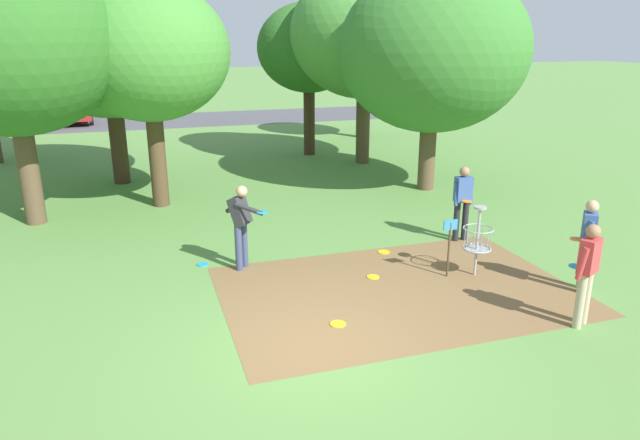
{
  "coord_description": "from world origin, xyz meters",
  "views": [
    {
      "loc": [
        -2.31,
        -7.22,
        4.46
      ],
      "look_at": [
        1.01,
        3.01,
        1.0
      ],
      "focal_mm": 32.35,
      "sensor_mm": 36.0,
      "label": 1
    }
  ],
  "objects_px": {
    "disc_golf_basket": "(475,238)",
    "player_foreground_watching": "(587,270)",
    "player_waiting_left": "(587,240)",
    "tree_near_right": "(365,34)",
    "tree_mid_center": "(9,43)",
    "player_waiting_right": "(241,221)",
    "frisbee_mid_grass": "(203,264)",
    "tree_mid_right": "(309,49)",
    "player_throwing": "(463,199)",
    "tree_far_left": "(433,51)",
    "frisbee_far_left": "(384,252)",
    "frisbee_by_tee": "(373,277)",
    "tree_far_center": "(107,37)",
    "parked_car_leftmost": "(71,105)",
    "tree_mid_left": "(148,52)",
    "frisbee_near_basket": "(338,324)",
    "tree_near_left": "(362,63)"
  },
  "relations": [
    {
      "from": "player_throwing",
      "to": "frisbee_mid_grass",
      "type": "height_order",
      "value": "player_throwing"
    },
    {
      "from": "frisbee_by_tee",
      "to": "tree_mid_right",
      "type": "distance_m",
      "value": 12.79
    },
    {
      "from": "player_waiting_left",
      "to": "tree_near_right",
      "type": "xyz_separation_m",
      "value": [
        0.36,
        11.57,
        3.53
      ]
    },
    {
      "from": "tree_far_left",
      "to": "tree_near_right",
      "type": "bearing_deg",
      "value": 95.7
    },
    {
      "from": "disc_golf_basket",
      "to": "player_foreground_watching",
      "type": "bearing_deg",
      "value": -77.03
    },
    {
      "from": "player_waiting_right",
      "to": "frisbee_by_tee",
      "type": "distance_m",
      "value": 2.79
    },
    {
      "from": "frisbee_mid_grass",
      "to": "tree_near_right",
      "type": "height_order",
      "value": "tree_near_right"
    },
    {
      "from": "tree_far_left",
      "to": "frisbee_by_tee",
      "type": "bearing_deg",
      "value": -125.82
    },
    {
      "from": "player_waiting_left",
      "to": "frisbee_by_tee",
      "type": "bearing_deg",
      "value": 153.41
    },
    {
      "from": "parked_car_leftmost",
      "to": "tree_near_left",
      "type": "bearing_deg",
      "value": -34.53
    },
    {
      "from": "disc_golf_basket",
      "to": "player_throwing",
      "type": "height_order",
      "value": "player_throwing"
    },
    {
      "from": "tree_mid_center",
      "to": "player_waiting_right",
      "type": "bearing_deg",
      "value": -45.97
    },
    {
      "from": "player_waiting_left",
      "to": "frisbee_near_basket",
      "type": "relative_size",
      "value": 6.67
    },
    {
      "from": "frisbee_mid_grass",
      "to": "tree_mid_right",
      "type": "xyz_separation_m",
      "value": [
        5.4,
        10.27,
        3.98
      ]
    },
    {
      "from": "frisbee_far_left",
      "to": "player_waiting_left",
      "type": "bearing_deg",
      "value": -47.31
    },
    {
      "from": "frisbee_far_left",
      "to": "tree_far_left",
      "type": "distance_m",
      "value": 6.99
    },
    {
      "from": "player_throwing",
      "to": "tree_near_right",
      "type": "xyz_separation_m",
      "value": [
        1.04,
        8.51,
        3.53
      ]
    },
    {
      "from": "player_throwing",
      "to": "frisbee_mid_grass",
      "type": "distance_m",
      "value": 5.85
    },
    {
      "from": "player_waiting_left",
      "to": "frisbee_far_left",
      "type": "xyz_separation_m",
      "value": [
        -2.64,
        2.87,
        -0.96
      ]
    },
    {
      "from": "player_waiting_left",
      "to": "tree_mid_right",
      "type": "distance_m",
      "value": 14.0
    },
    {
      "from": "frisbee_far_left",
      "to": "frisbee_by_tee",
      "type": "bearing_deg",
      "value": -122.47
    },
    {
      "from": "frisbee_by_tee",
      "to": "tree_mid_center",
      "type": "height_order",
      "value": "tree_mid_center"
    },
    {
      "from": "frisbee_by_tee",
      "to": "frisbee_near_basket",
      "type": "bearing_deg",
      "value": -129.08
    },
    {
      "from": "player_throwing",
      "to": "frisbee_far_left",
      "type": "distance_m",
      "value": 2.19
    },
    {
      "from": "frisbee_by_tee",
      "to": "frisbee_mid_grass",
      "type": "height_order",
      "value": "same"
    },
    {
      "from": "tree_near_right",
      "to": "tree_far_left",
      "type": "distance_m",
      "value": 4.16
    },
    {
      "from": "frisbee_near_basket",
      "to": "tree_mid_left",
      "type": "distance_m",
      "value": 9.23
    },
    {
      "from": "frisbee_mid_grass",
      "to": "parked_car_leftmost",
      "type": "height_order",
      "value": "parked_car_leftmost"
    },
    {
      "from": "player_waiting_right",
      "to": "parked_car_leftmost",
      "type": "distance_m",
      "value": 23.28
    },
    {
      "from": "player_waiting_left",
      "to": "tree_mid_right",
      "type": "xyz_separation_m",
      "value": [
        -1.04,
        13.63,
        3.02
      ]
    },
    {
      "from": "player_foreground_watching",
      "to": "tree_far_center",
      "type": "height_order",
      "value": "tree_far_center"
    },
    {
      "from": "player_waiting_right",
      "to": "tree_near_left",
      "type": "bearing_deg",
      "value": 59.83
    },
    {
      "from": "tree_mid_left",
      "to": "parked_car_leftmost",
      "type": "xyz_separation_m",
      "value": [
        -3.59,
        17.61,
        -3.12
      ]
    },
    {
      "from": "parked_car_leftmost",
      "to": "player_throwing",
      "type": "bearing_deg",
      "value": -66.4
    },
    {
      "from": "disc_golf_basket",
      "to": "tree_mid_right",
      "type": "bearing_deg",
      "value": 87.82
    },
    {
      "from": "tree_far_center",
      "to": "parked_car_leftmost",
      "type": "relative_size",
      "value": 1.56
    },
    {
      "from": "tree_near_right",
      "to": "player_foreground_watching",
      "type": "bearing_deg",
      "value": -96.03
    },
    {
      "from": "tree_mid_center",
      "to": "disc_golf_basket",
      "type": "bearing_deg",
      "value": -36.06
    },
    {
      "from": "tree_mid_center",
      "to": "tree_far_left",
      "type": "height_order",
      "value": "tree_mid_center"
    },
    {
      "from": "player_foreground_watching",
      "to": "player_waiting_right",
      "type": "relative_size",
      "value": 1.0
    },
    {
      "from": "player_waiting_left",
      "to": "frisbee_mid_grass",
      "type": "bearing_deg",
      "value": 152.48
    },
    {
      "from": "frisbee_far_left",
      "to": "tree_near_right",
      "type": "xyz_separation_m",
      "value": [
        3.0,
        8.7,
        4.48
      ]
    },
    {
      "from": "disc_golf_basket",
      "to": "tree_mid_center",
      "type": "bearing_deg",
      "value": 143.94
    },
    {
      "from": "parked_car_leftmost",
      "to": "player_foreground_watching",
      "type": "bearing_deg",
      "value": -70.3
    },
    {
      "from": "player_waiting_right",
      "to": "tree_mid_right",
      "type": "bearing_deg",
      "value": 66.5
    },
    {
      "from": "parked_car_leftmost",
      "to": "tree_mid_right",
      "type": "bearing_deg",
      "value": -51.7
    },
    {
      "from": "disc_golf_basket",
      "to": "tree_mid_right",
      "type": "distance_m",
      "value": 12.83
    },
    {
      "from": "player_waiting_left",
      "to": "tree_mid_right",
      "type": "height_order",
      "value": "tree_mid_right"
    },
    {
      "from": "player_throwing",
      "to": "tree_far_left",
      "type": "distance_m",
      "value": 5.55
    },
    {
      "from": "player_waiting_left",
      "to": "tree_mid_left",
      "type": "distance_m",
      "value": 11.12
    }
  ]
}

